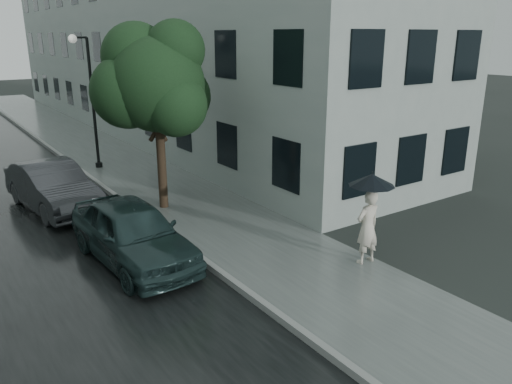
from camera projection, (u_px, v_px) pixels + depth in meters
ground at (300, 273)px, 11.40m from camera, size 120.00×120.00×0.00m
sidewalk at (123, 164)px, 20.95m from camera, size 3.50×60.00×0.01m
kerb_near at (78, 169)px, 19.94m from camera, size 0.15×60.00×0.15m
building_near at (158, 48)px, 28.31m from camera, size 7.02×36.00×9.00m
pedestrian at (367, 227)px, 11.68m from camera, size 0.66×0.44×1.78m
umbrella at (372, 180)px, 11.32m from camera, size 1.13×1.13×1.31m
street_tree at (155, 83)px, 14.73m from camera, size 3.69×3.35×5.66m
lamp_post at (88, 94)px, 19.55m from camera, size 0.84×0.36×5.22m
car_near at (133, 233)px, 11.75m from camera, size 2.02×4.47×1.49m
car_far at (53, 187)px, 15.34m from camera, size 2.09×4.60×1.46m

